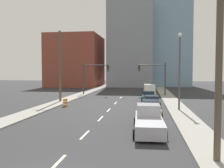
# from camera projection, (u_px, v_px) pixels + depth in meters

# --- Properties ---
(sidewalk_left) EXTENTS (2.37, 88.78, 0.13)m
(sidewalk_left) POSITION_uv_depth(u_px,v_px,m) (92.00, 90.00, 54.77)
(sidewalk_left) COLOR gray
(sidewalk_left) RESTS_ON ground
(sidewalk_right) EXTENTS (2.37, 88.78, 0.13)m
(sidewalk_right) POSITION_uv_depth(u_px,v_px,m) (163.00, 91.00, 52.65)
(sidewalk_right) COLOR gray
(sidewalk_right) RESTS_ON ground
(lane_stripe_at_2m) EXTENTS (0.16, 2.40, 0.01)m
(lane_stripe_at_2m) POSITION_uv_depth(u_px,v_px,m) (57.00, 163.00, 11.79)
(lane_stripe_at_2m) COLOR beige
(lane_stripe_at_2m) RESTS_ON ground
(lane_stripe_at_7m) EXTENTS (0.16, 2.40, 0.01)m
(lane_stripe_at_7m) POSITION_uv_depth(u_px,v_px,m) (85.00, 135.00, 17.08)
(lane_stripe_at_7m) COLOR beige
(lane_stripe_at_7m) RESTS_ON ground
(lane_stripe_at_13m) EXTENTS (0.16, 2.40, 0.01)m
(lane_stripe_at_13m) POSITION_uv_depth(u_px,v_px,m) (101.00, 118.00, 22.89)
(lane_stripe_at_13m) COLOR beige
(lane_stripe_at_13m) RESTS_ON ground
(lane_stripe_at_18m) EXTENTS (0.16, 2.40, 0.01)m
(lane_stripe_at_18m) POSITION_uv_depth(u_px,v_px,m) (109.00, 110.00, 27.85)
(lane_stripe_at_18m) COLOR beige
(lane_stripe_at_18m) RESTS_ON ground
(lane_stripe_at_24m) EXTENTS (0.16, 2.40, 0.01)m
(lane_stripe_at_24m) POSITION_uv_depth(u_px,v_px,m) (116.00, 103.00, 33.92)
(lane_stripe_at_24m) COLOR beige
(lane_stripe_at_24m) RESTS_ON ground
(lane_stripe_at_31m) EXTENTS (0.16, 2.40, 0.01)m
(lane_stripe_at_31m) POSITION_uv_depth(u_px,v_px,m) (121.00, 98.00, 40.82)
(lane_stripe_at_31m) COLOR beige
(lane_stripe_at_31m) RESTS_ON ground
(building_brick_left) EXTENTS (14.00, 16.00, 14.39)m
(building_brick_left) POSITION_uv_depth(u_px,v_px,m) (76.00, 61.00, 72.12)
(building_brick_left) COLOR brown
(building_brick_left) RESTS_ON ground
(building_office_center) EXTENTS (12.00, 20.00, 23.25)m
(building_office_center) POSITION_uv_depth(u_px,v_px,m) (131.00, 46.00, 73.68)
(building_office_center) COLOR gray
(building_office_center) RESTS_ON ground
(building_glass_right) EXTENTS (13.00, 20.00, 31.70)m
(building_glass_right) POSITION_uv_depth(u_px,v_px,m) (165.00, 33.00, 76.03)
(building_glass_right) COLOR #7A9EB7
(building_glass_right) RESTS_ON ground
(traffic_signal_left) EXTENTS (4.84, 0.35, 5.83)m
(traffic_signal_left) POSITION_uv_depth(u_px,v_px,m) (91.00, 74.00, 45.44)
(traffic_signal_left) COLOR #38383D
(traffic_signal_left) RESTS_ON ground
(traffic_signal_right) EXTENTS (4.84, 0.35, 5.83)m
(traffic_signal_right) POSITION_uv_depth(u_px,v_px,m) (157.00, 74.00, 43.82)
(traffic_signal_right) COLOR #38383D
(traffic_signal_right) RESTS_ON ground
(utility_pole_right_near) EXTENTS (1.60, 0.32, 10.52)m
(utility_pole_right_near) POSITION_uv_depth(u_px,v_px,m) (219.00, 49.00, 11.52)
(utility_pole_right_near) COLOR brown
(utility_pole_right_near) RESTS_ON ground
(utility_pole_left_mid) EXTENTS (1.60, 0.32, 9.93)m
(utility_pole_left_mid) POSITION_uv_depth(u_px,v_px,m) (60.00, 66.00, 34.80)
(utility_pole_left_mid) COLOR brown
(utility_pole_left_mid) RESTS_ON ground
(traffic_barrel) EXTENTS (0.56, 0.56, 0.95)m
(traffic_barrel) POSITION_uv_depth(u_px,v_px,m) (65.00, 103.00, 30.53)
(traffic_barrel) COLOR orange
(traffic_barrel) RESTS_ON ground
(street_lamp) EXTENTS (0.44, 0.44, 8.47)m
(street_lamp) POSITION_uv_depth(u_px,v_px,m) (180.00, 66.00, 27.13)
(street_lamp) COLOR #4C4C51
(street_lamp) RESTS_ON ground
(pickup_truck_silver) EXTENTS (2.34, 6.37, 1.87)m
(pickup_truck_silver) POSITION_uv_depth(u_px,v_px,m) (149.00, 121.00, 18.06)
(pickup_truck_silver) COLOR #B2B2BC
(pickup_truck_silver) RESTS_ON ground
(sedan_tan) EXTENTS (2.16, 4.74, 1.54)m
(sedan_tan) POSITION_uv_depth(u_px,v_px,m) (150.00, 109.00, 24.04)
(sedan_tan) COLOR tan
(sedan_tan) RESTS_ON ground
(sedan_brown) EXTENTS (2.22, 4.48, 1.36)m
(sedan_brown) POSITION_uv_depth(u_px,v_px,m) (151.00, 102.00, 30.37)
(sedan_brown) COLOR brown
(sedan_brown) RESTS_ON ground
(sedan_teal) EXTENTS (2.17, 4.45, 1.44)m
(sedan_teal) POSITION_uv_depth(u_px,v_px,m) (149.00, 96.00, 36.63)
(sedan_teal) COLOR #196B75
(sedan_teal) RESTS_ON ground
(box_truck_yellow) EXTENTS (2.49, 6.27, 2.04)m
(box_truck_yellow) POSITION_uv_depth(u_px,v_px,m) (149.00, 90.00, 43.30)
(box_truck_yellow) COLOR gold
(box_truck_yellow) RESTS_ON ground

